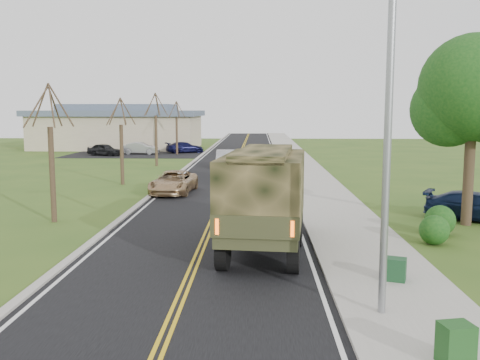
{
  "coord_description": "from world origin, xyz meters",
  "views": [
    {
      "loc": [
        2.02,
        -12.92,
        4.92
      ],
      "look_at": [
        1.21,
        10.84,
        1.8
      ],
      "focal_mm": 40.0,
      "sensor_mm": 36.0,
      "label": 1
    }
  ],
  "objects_px": {
    "sedan_silver": "(225,159)",
    "utility_box_far": "(396,269)",
    "pickup_navy": "(476,207)",
    "suv_champagne": "(174,182)",
    "military_truck": "(265,193)",
    "utility_box_near": "(456,344)"
  },
  "relations": [
    {
      "from": "pickup_navy",
      "to": "suv_champagne",
      "type": "bearing_deg",
      "value": 90.96
    },
    {
      "from": "suv_champagne",
      "to": "utility_box_near",
      "type": "relative_size",
      "value": 5.99
    },
    {
      "from": "suv_champagne",
      "to": "sedan_silver",
      "type": "height_order",
      "value": "sedan_silver"
    },
    {
      "from": "suv_champagne",
      "to": "sedan_silver",
      "type": "distance_m",
      "value": 14.7
    },
    {
      "from": "sedan_silver",
      "to": "utility_box_far",
      "type": "distance_m",
      "value": 31.65
    },
    {
      "from": "sedan_silver",
      "to": "utility_box_far",
      "type": "height_order",
      "value": "sedan_silver"
    },
    {
      "from": "pickup_navy",
      "to": "utility_box_near",
      "type": "height_order",
      "value": "pickup_navy"
    },
    {
      "from": "sedan_silver",
      "to": "utility_box_near",
      "type": "bearing_deg",
      "value": -82.44
    },
    {
      "from": "utility_box_far",
      "to": "sedan_silver",
      "type": "bearing_deg",
      "value": 122.55
    },
    {
      "from": "military_truck",
      "to": "suv_champagne",
      "type": "relative_size",
      "value": 1.56
    },
    {
      "from": "utility_box_near",
      "to": "sedan_silver",
      "type": "bearing_deg",
      "value": 88.28
    },
    {
      "from": "sedan_silver",
      "to": "utility_box_near",
      "type": "xyz_separation_m",
      "value": [
        6.61,
        -35.97,
        -0.25
      ]
    },
    {
      "from": "suv_champagne",
      "to": "utility_box_far",
      "type": "distance_m",
      "value": 18.67
    },
    {
      "from": "suv_champagne",
      "to": "military_truck",
      "type": "bearing_deg",
      "value": -63.78
    },
    {
      "from": "military_truck",
      "to": "sedan_silver",
      "type": "distance_m",
      "value": 27.68
    },
    {
      "from": "pickup_navy",
      "to": "utility_box_near",
      "type": "bearing_deg",
      "value": -175.44
    },
    {
      "from": "military_truck",
      "to": "utility_box_near",
      "type": "relative_size",
      "value": 9.37
    },
    {
      "from": "utility_box_near",
      "to": "utility_box_far",
      "type": "distance_m",
      "value": 5.05
    },
    {
      "from": "suv_champagne",
      "to": "utility_box_far",
      "type": "xyz_separation_m",
      "value": [
        8.95,
        -16.38,
        -0.24
      ]
    },
    {
      "from": "sedan_silver",
      "to": "utility_box_far",
      "type": "bearing_deg",
      "value": -80.52
    },
    {
      "from": "military_truck",
      "to": "utility_box_far",
      "type": "bearing_deg",
      "value": -37.13
    },
    {
      "from": "pickup_navy",
      "to": "utility_box_near",
      "type": "relative_size",
      "value": 5.5
    }
  ]
}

